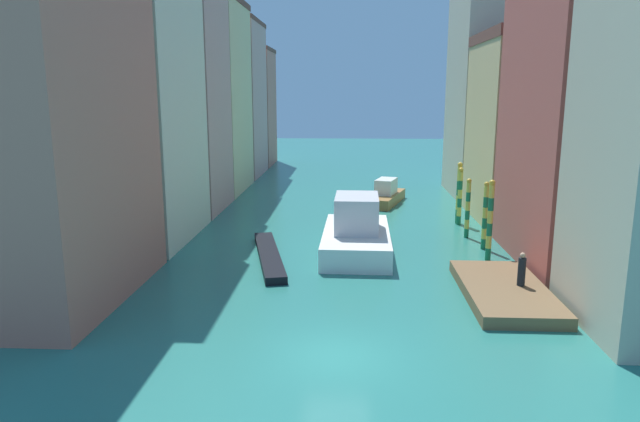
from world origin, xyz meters
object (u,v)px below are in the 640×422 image
object	(u,v)px
waterfront_dock	(504,291)
gondola_black	(269,255)
mooring_pole_2	(468,208)
mooring_pole_4	(460,196)
mooring_pole_0	(490,220)
person_on_dock	(522,270)
mooring_pole_3	(459,192)
mooring_pole_1	(485,215)
vaporetto_white	(356,233)
motorboat_0	(386,195)

from	to	relation	value
waterfront_dock	gondola_black	world-z (taller)	waterfront_dock
mooring_pole_2	mooring_pole_4	bearing A→B (deg)	87.24
mooring_pole_2	mooring_pole_4	size ratio (longest dim) A/B	0.94
mooring_pole_0	person_on_dock	bearing A→B (deg)	-88.84
mooring_pole_3	gondola_black	bearing A→B (deg)	-141.70
waterfront_dock	mooring_pole_0	size ratio (longest dim) A/B	1.71
waterfront_dock	mooring_pole_1	xyz separation A→B (m)	(0.91, 8.43, 1.86)
person_on_dock	mooring_pole_3	distance (m)	15.47
mooring_pole_1	mooring_pole_4	bearing A→B (deg)	92.53
mooring_pole_4	vaporetto_white	distance (m)	10.70
mooring_pole_2	gondola_black	xyz separation A→B (m)	(-12.35, -5.68, -1.81)
person_on_dock	mooring_pole_1	distance (m)	8.45
mooring_pole_0	vaporetto_white	size ratio (longest dim) A/B	0.51
mooring_pole_1	gondola_black	bearing A→B (deg)	-167.40
waterfront_dock	mooring_pole_1	size ratio (longest dim) A/B	1.91
motorboat_0	gondola_black	bearing A→B (deg)	-114.00
mooring_pole_3	gondola_black	world-z (taller)	mooring_pole_3
mooring_pole_0	motorboat_0	size ratio (longest dim) A/B	0.67
mooring_pole_1	gondola_black	size ratio (longest dim) A/B	0.44
waterfront_dock	mooring_pole_0	bearing A→B (deg)	84.03
person_on_dock	mooring_pole_0	size ratio (longest dim) A/B	0.34
mooring_pole_1	mooring_pole_3	bearing A→B (deg)	92.38
person_on_dock	vaporetto_white	distance (m)	10.64
mooring_pole_1	mooring_pole_2	size ratio (longest dim) A/B	1.06
mooring_pole_0	mooring_pole_3	size ratio (longest dim) A/B	1.03
mooring_pole_0	mooring_pole_4	xyz separation A→B (m)	(-0.01, 9.04, -0.24)
mooring_pole_1	mooring_pole_2	distance (m)	2.85
motorboat_0	mooring_pole_0	bearing A→B (deg)	-74.12
mooring_pole_0	mooring_pole_2	world-z (taller)	mooring_pole_0
vaporetto_white	gondola_black	size ratio (longest dim) A/B	0.96
vaporetto_white	person_on_dock	bearing A→B (deg)	-44.22
mooring_pole_3	motorboat_0	xyz separation A→B (m)	(-4.81, 7.46, -1.56)
mooring_pole_4	gondola_black	size ratio (longest dim) A/B	0.44
mooring_pole_0	mooring_pole_2	size ratio (longest dim) A/B	1.18
mooring_pole_1	vaporetto_white	world-z (taller)	mooring_pole_1
person_on_dock	motorboat_0	size ratio (longest dim) A/B	0.23
mooring_pole_4	gondola_black	world-z (taller)	mooring_pole_4
waterfront_dock	mooring_pole_2	distance (m)	11.39
mooring_pole_0	mooring_pole_3	bearing A→B (deg)	90.06
waterfront_dock	mooring_pole_2	world-z (taller)	mooring_pole_2
person_on_dock	vaporetto_white	bearing A→B (deg)	135.78
mooring_pole_3	motorboat_0	distance (m)	9.01
gondola_black	motorboat_0	xyz separation A→B (m)	(7.73, 17.36, 0.53)
mooring_pole_4	vaporetto_white	xyz separation A→B (m)	(-7.50, -7.58, -0.97)
gondola_black	motorboat_0	distance (m)	19.01
mooring_pole_3	vaporetto_white	distance (m)	11.03
mooring_pole_2	vaporetto_white	distance (m)	8.28
mooring_pole_2	mooring_pole_3	distance (m)	4.23
waterfront_dock	mooring_pole_4	size ratio (longest dim) A/B	1.91
mooring_pole_2	person_on_dock	bearing A→B (deg)	-88.41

